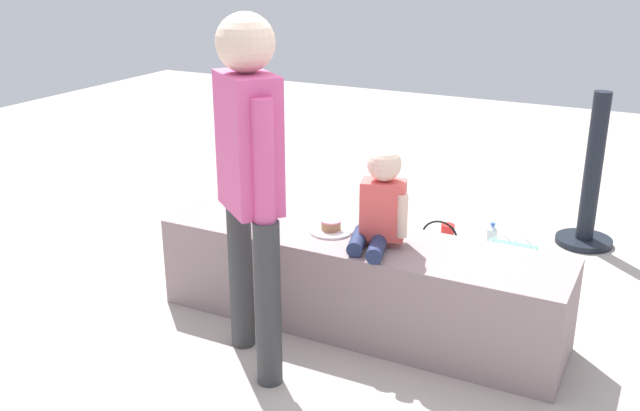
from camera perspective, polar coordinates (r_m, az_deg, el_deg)
ground_plane at (r=3.78m, az=2.99°, el=-9.33°), size 12.00×12.00×0.00m
concrete_ledge at (r=3.67m, az=3.06°, el=-6.06°), size 2.06×0.51×0.48m
child_seated at (r=3.42m, az=4.81°, el=0.14°), size 0.29×0.34×0.48m
adult_standing at (r=3.09m, az=-5.59°, el=3.19°), size 0.40×0.35×1.60m
cake_plate at (r=3.64m, az=0.88°, el=-1.79°), size 0.22×0.22×0.07m
gift_bag at (r=4.14m, az=14.74°, el=-4.92°), size 0.26×0.11×0.35m
railing_post at (r=4.92m, az=20.57°, el=1.12°), size 0.36×0.36×1.01m
water_bottle_near_gift at (r=4.71m, az=13.40°, el=-2.55°), size 0.07×0.07×0.20m
water_bottle_far_side at (r=4.97m, az=5.87°, el=-0.82°), size 0.07×0.07×0.21m
party_cup_red at (r=4.88m, az=10.04°, el=-2.03°), size 0.09×0.09×0.10m
cake_box_white at (r=4.87m, az=-1.13°, el=-1.63°), size 0.38×0.42×0.12m
handbag_black_leather at (r=4.25m, az=9.32°, el=-4.10°), size 0.30×0.13×0.37m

